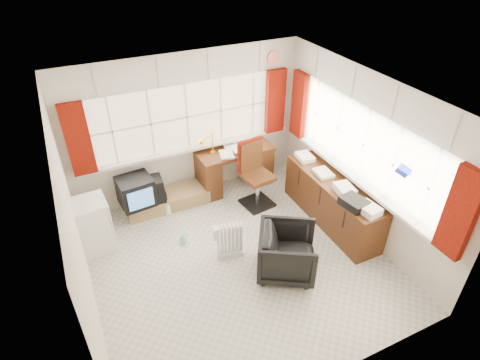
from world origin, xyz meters
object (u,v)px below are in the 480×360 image
at_px(credenza, 332,201).
at_px(tv_bench, 167,200).
at_px(office_chair, 287,252).
at_px(crt_tv, 136,192).
at_px(task_chair, 254,171).
at_px(mini_fridge, 93,225).
at_px(radiator, 230,243).
at_px(desk, 234,165).
at_px(desk_lamp, 212,138).

xyz_separation_m(credenza, tv_bench, (-2.28, 1.52, -0.27)).
relative_size(office_chair, credenza, 0.39).
distance_m(tv_bench, crt_tv, 0.62).
xyz_separation_m(task_chair, mini_fridge, (-2.65, -0.03, -0.20)).
bearing_deg(radiator, tv_bench, 107.17).
relative_size(task_chair, crt_tv, 2.03).
xyz_separation_m(task_chair, credenza, (0.88, -1.02, -0.22)).
bearing_deg(office_chair, tv_bench, 57.24).
relative_size(desk, task_chair, 1.18).
bearing_deg(desk_lamp, desk, -4.11).
height_order(desk_lamp, office_chair, desk_lamp).
bearing_deg(radiator, desk_lamp, 75.27).
bearing_deg(credenza, tv_bench, 146.30).
relative_size(task_chair, mini_fridge, 1.39).
bearing_deg(tv_bench, crt_tv, -172.64).
height_order(task_chair, office_chair, task_chair).
distance_m(credenza, tv_bench, 2.75).
xyz_separation_m(crt_tv, mini_fridge, (-0.75, -0.46, -0.07)).
distance_m(office_chair, tv_bench, 2.43).
xyz_separation_m(office_chair, crt_tv, (-1.56, 2.11, 0.13)).
xyz_separation_m(radiator, tv_bench, (-0.48, 1.55, -0.10)).
xyz_separation_m(task_chair, office_chair, (-0.33, -1.68, -0.26)).
distance_m(desk_lamp, task_chair, 0.89).
bearing_deg(task_chair, radiator, -131.17).
bearing_deg(task_chair, credenza, -49.17).
relative_size(desk, tv_bench, 0.98).
bearing_deg(task_chair, tv_bench, 160.32).
height_order(desk, credenza, credenza).
height_order(desk, tv_bench, desk).
distance_m(desk, task_chair, 0.62).
height_order(credenza, crt_tv, credenza).
xyz_separation_m(tv_bench, mini_fridge, (-1.25, -0.53, 0.29)).
relative_size(radiator, crt_tv, 0.98).
relative_size(desk, crt_tv, 2.40).
relative_size(desk, desk_lamp, 3.48).
distance_m(desk, credenza, 1.88).
bearing_deg(task_chair, crt_tv, 167.10).
xyz_separation_m(desk, credenza, (0.99, -1.60, -0.04)).
xyz_separation_m(office_chair, radiator, (-0.58, 0.63, -0.13)).
xyz_separation_m(desk_lamp, crt_tv, (-1.42, -0.17, -0.56)).
relative_size(credenza, mini_fridge, 2.40).
bearing_deg(task_chair, office_chair, -101.25).
xyz_separation_m(radiator, mini_fridge, (-1.73, 1.02, 0.19)).
xyz_separation_m(task_chair, tv_bench, (-1.40, 0.50, -0.49)).
bearing_deg(desk_lamp, radiator, -104.73).
bearing_deg(desk, crt_tv, -175.39).
height_order(crt_tv, mini_fridge, mini_fridge).
xyz_separation_m(task_chair, radiator, (-0.92, -1.05, -0.39)).
height_order(credenza, tv_bench, credenza).
bearing_deg(desk_lamp, tv_bench, -173.32).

